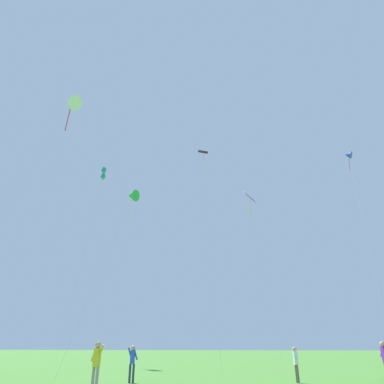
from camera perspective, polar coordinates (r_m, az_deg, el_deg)
kite_white_distant at (r=39.28m, az=-19.23°, el=13.84°), size 3.62×8.33×25.94m
kite_green_small at (r=27.54m, az=-9.86°, el=-0.63°), size 1.58×6.52×12.95m
kite_black_large at (r=37.34m, az=2.00°, el=4.93°), size 2.96×10.18×21.86m
kite_teal_box at (r=51.34m, az=-14.41°, el=2.84°), size 1.07×7.17×25.28m
kite_blue_delta at (r=49.88m, az=24.31°, el=5.56°), size 3.23×9.64×25.18m
kite_purple_streamer at (r=50.07m, az=9.59°, el=-1.89°), size 2.94×7.34×22.22m
person_in_blue_jacket at (r=19.19m, az=16.73°, el=-25.11°), size 0.24×0.50×1.56m
person_foreground_watcher at (r=14.98m, az=-15.44°, el=-25.33°), size 0.56×0.24×1.74m
person_in_red_shirt at (r=18.73m, az=-9.79°, el=-25.62°), size 0.53×0.22×1.62m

